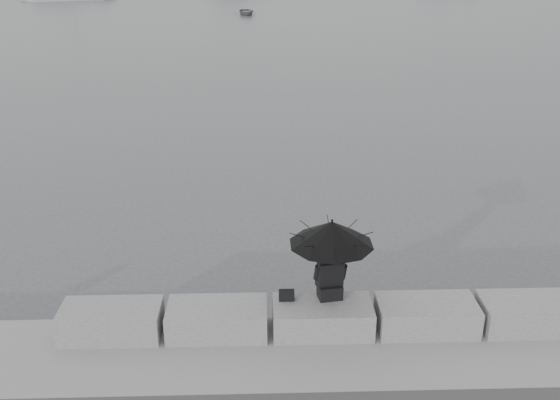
{
  "coord_description": "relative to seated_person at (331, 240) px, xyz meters",
  "views": [
    {
      "loc": [
        -0.96,
        -8.98,
        6.44
      ],
      "look_at": [
        -0.58,
        3.0,
        1.37
      ],
      "focal_mm": 40.0,
      "sensor_mm": 36.0,
      "label": 1
    }
  ],
  "objects": [
    {
      "name": "stone_block_far_right",
      "position": [
        3.27,
        -0.24,
        -1.29
      ],
      "size": [
        1.6,
        0.8,
        0.5
      ],
      "primitive_type": "cube",
      "color": "slate",
      "rests_on": "promenade"
    },
    {
      "name": "stone_block_right",
      "position": [
        1.57,
        -0.24,
        -1.29
      ],
      "size": [
        1.6,
        0.8,
        0.5
      ],
      "primitive_type": "cube",
      "color": "slate",
      "rests_on": "promenade"
    },
    {
      "name": "stone_block_far_left",
      "position": [
        -3.53,
        -0.24,
        -1.29
      ],
      "size": [
        1.6,
        0.8,
        0.5
      ],
      "primitive_type": "cube",
      "color": "slate",
      "rests_on": "promenade"
    },
    {
      "name": "bag",
      "position": [
        -0.71,
        -0.07,
        -0.96
      ],
      "size": [
        0.25,
        0.14,
        0.16
      ],
      "primitive_type": "cube",
      "color": "black",
      "rests_on": "stone_block_centre"
    },
    {
      "name": "seated_person",
      "position": [
        0.0,
        0.0,
        0.0
      ],
      "size": [
        1.36,
        1.36,
        1.39
      ],
      "rotation": [
        0.0,
        0.0,
        0.16
      ],
      "color": "black",
      "rests_on": "stone_block_centre"
    },
    {
      "name": "ground",
      "position": [
        -0.13,
        0.21,
        -2.04
      ],
      "size": [
        360.0,
        360.0,
        0.0
      ],
      "primitive_type": "plane",
      "color": "#484A4D",
      "rests_on": "ground"
    },
    {
      "name": "stone_block_left",
      "position": [
        -1.83,
        -0.24,
        -1.29
      ],
      "size": [
        1.6,
        0.8,
        0.5
      ],
      "primitive_type": "cube",
      "color": "slate",
      "rests_on": "promenade"
    },
    {
      "name": "stone_block_centre",
      "position": [
        -0.13,
        -0.24,
        -1.29
      ],
      "size": [
        1.6,
        0.8,
        0.5
      ],
      "primitive_type": "cube",
      "color": "slate",
      "rests_on": "promenade"
    },
    {
      "name": "dinghy",
      "position": [
        -2.31,
        49.42,
        -1.79
      ],
      "size": [
        3.08,
        1.7,
        0.49
      ],
      "primitive_type": "imported",
      "rotation": [
        0.0,
        0.0,
        0.17
      ],
      "color": "gray",
      "rests_on": "ground"
    }
  ]
}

